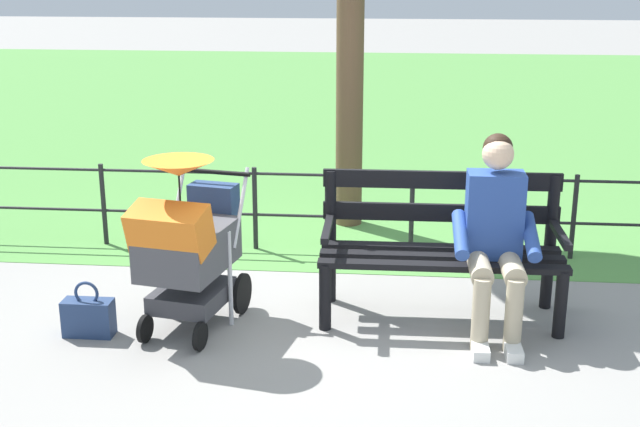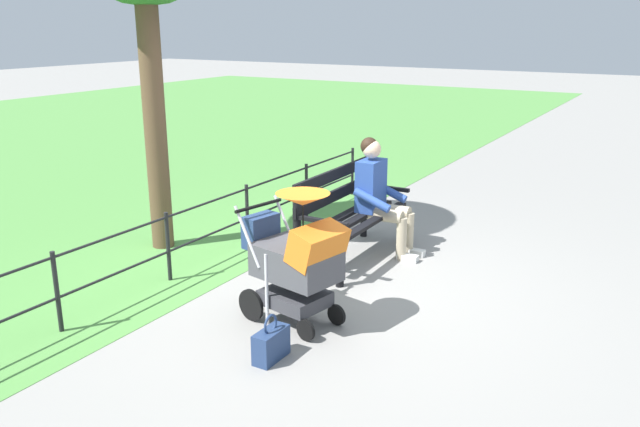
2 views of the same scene
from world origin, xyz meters
The scene contains 6 objects.
ground_plane centered at (0.00, 0.00, 0.00)m, with size 60.00×60.00×0.00m, color gray.
park_bench centered at (-0.82, -0.12, 0.53)m, with size 1.61×0.62×0.96m.
person_on_bench centered at (-1.14, 0.11, 0.68)m, with size 0.53×0.74×1.28m.
stroller centered at (0.80, 0.28, 0.59)m, with size 0.66×0.96×1.15m.
handbag centered at (1.43, 0.44, 0.13)m, with size 0.32×0.14×0.37m.
park_fence centered at (0.00, -1.31, 0.42)m, with size 6.48×0.04×0.70m.
Camera 2 is at (5.04, 3.00, 2.45)m, focal length 36.43 mm.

